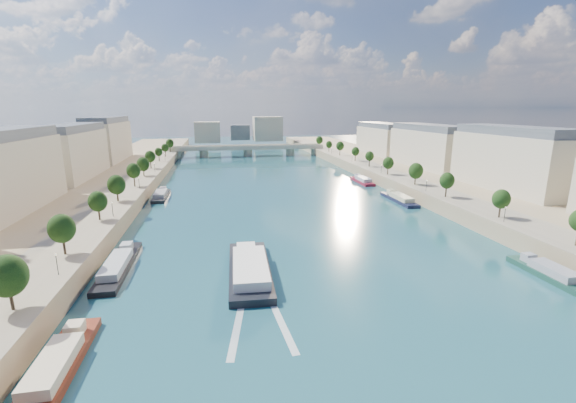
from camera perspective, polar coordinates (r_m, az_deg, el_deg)
name	(u,v)px	position (r m, az deg, el deg)	size (l,w,h in m)	color
ground	(279,201)	(148.15, -1.32, 0.05)	(700.00, 700.00, 0.00)	#0E373E
quay_left	(76,203)	(153.81, -28.85, -0.21)	(44.00, 520.00, 5.00)	#9E8460
quay_right	(449,188)	(173.98, 22.79, 1.87)	(44.00, 520.00, 5.00)	#9E8460
pave_left	(121,194)	(149.17, -23.49, 0.98)	(14.00, 520.00, 0.10)	gray
pave_right	(417,183)	(165.78, 18.53, 2.59)	(14.00, 520.00, 0.10)	gray
trees_left	(127,178)	(149.65, -22.78, 3.21)	(4.80, 268.80, 8.26)	#382B1E
trees_right	(402,167)	(172.67, 16.49, 4.99)	(4.80, 268.80, 8.26)	#382B1E
lamps_left	(128,192)	(138.08, -22.67, 1.28)	(0.36, 200.36, 4.28)	black
lamps_right	(401,175)	(167.56, 16.43, 3.81)	(0.36, 200.36, 4.28)	black
buildings_left	(44,160)	(167.16, -32.39, 5.22)	(16.00, 226.00, 23.20)	#BAAE8F
buildings_right	(463,151)	(189.07, 24.54, 6.86)	(16.00, 226.00, 23.20)	#BAAE8F
skyline	(244,130)	(363.14, -6.50, 10.42)	(79.00, 42.00, 22.00)	#BAAE8F
bridge	(248,149)	(288.75, -5.97, 7.70)	(112.00, 12.00, 8.15)	#C1B79E
tour_barge	(250,269)	(84.65, -5.71, -9.90)	(10.02, 30.70, 4.12)	black
wake	(258,313)	(70.44, -4.47, -16.12)	(10.76, 26.02, 0.04)	silver
moored_barges_left	(110,280)	(87.99, -24.89, -10.49)	(5.00, 161.33, 3.60)	#1A273A
moored_barges_right	(454,226)	(124.47, 23.40, -3.38)	(5.00, 169.05, 3.60)	black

